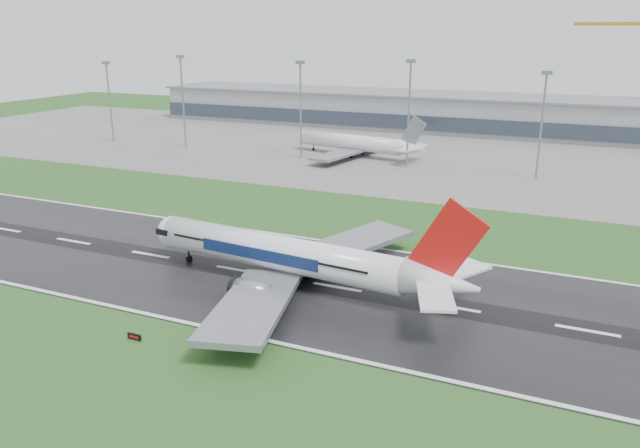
% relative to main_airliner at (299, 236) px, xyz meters
% --- Properties ---
extents(ground, '(520.00, 520.00, 0.00)m').
position_rel_main_airliner_xyz_m(ground, '(-33.87, 2.23, -9.28)').
color(ground, '#214C1B').
rests_on(ground, ground).
extents(runway, '(400.00, 45.00, 0.10)m').
position_rel_main_airliner_xyz_m(runway, '(-33.87, 2.23, -9.23)').
color(runway, black).
rests_on(runway, ground).
extents(apron, '(400.00, 130.00, 0.08)m').
position_rel_main_airliner_xyz_m(apron, '(-33.87, 127.23, -9.24)').
color(apron, slate).
rests_on(apron, ground).
extents(terminal, '(240.00, 36.00, 15.00)m').
position_rel_main_airliner_xyz_m(terminal, '(-33.87, 187.23, -1.78)').
color(terminal, gray).
rests_on(terminal, ground).
extents(main_airliner, '(67.27, 64.59, 18.36)m').
position_rel_main_airliner_xyz_m(main_airliner, '(0.00, 0.00, 0.00)').
color(main_airliner, white).
rests_on(main_airliner, runway).
extents(parked_airliner, '(60.12, 57.27, 15.23)m').
position_rel_main_airliner_xyz_m(parked_airliner, '(-32.47, 113.23, -1.59)').
color(parked_airliner, silver).
rests_on(parked_airliner, apron).
extents(runway_sign, '(2.31, 0.56, 1.04)m').
position_rel_main_airliner_xyz_m(runway_sign, '(-13.18, -27.11, -8.76)').
color(runway_sign, black).
rests_on(runway_sign, ground).
extents(floodmast_0, '(0.64, 0.64, 30.04)m').
position_rel_main_airliner_xyz_m(floodmast_0, '(-132.02, 102.23, 5.74)').
color(floodmast_0, gray).
rests_on(floodmast_0, ground).
extents(floodmast_1, '(0.64, 0.64, 32.87)m').
position_rel_main_airliner_xyz_m(floodmast_1, '(-97.06, 102.23, 7.15)').
color(floodmast_1, gray).
rests_on(floodmast_1, ground).
extents(floodmast_2, '(0.64, 0.64, 31.77)m').
position_rel_main_airliner_xyz_m(floodmast_2, '(-48.67, 102.23, 6.61)').
color(floodmast_2, gray).
rests_on(floodmast_2, ground).
extents(floodmast_3, '(0.64, 0.64, 32.88)m').
position_rel_main_airliner_xyz_m(floodmast_3, '(-10.69, 102.23, 7.16)').
color(floodmast_3, gray).
rests_on(floodmast_3, ground).
extents(floodmast_4, '(0.64, 0.64, 30.38)m').
position_rel_main_airliner_xyz_m(floodmast_4, '(29.35, 102.23, 5.91)').
color(floodmast_4, gray).
rests_on(floodmast_4, ground).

